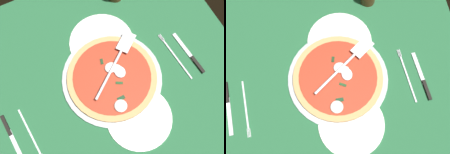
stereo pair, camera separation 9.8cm
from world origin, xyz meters
The scene contains 8 objects.
ground_plane centered at (0.00, 0.00, -0.40)cm, with size 101.35×101.35×0.80cm, color #245E37.
pizza_pan centered at (-2.11, 1.34, 0.68)cm, with size 36.75×36.75×1.36cm, color #AEB7BE.
dinner_plate_left centered at (-17.11, 4.40, 0.50)cm, with size 24.85×24.85×1.00cm, color white.
dinner_plate_right centered at (15.23, 3.26, 0.50)cm, with size 23.20×23.20×1.00cm, color white.
pizza centered at (-2.00, 1.38, 2.16)cm, with size 32.88×32.88×2.71cm.
pizza_server centered at (-6.00, 4.74, 4.44)cm, with size 19.78×24.74×1.00cm.
place_setting_near centered at (2.28, -36.06, 0.35)cm, with size 21.33×14.49×1.40cm.
place_setting_far centered at (2.15, 29.59, 0.36)cm, with size 22.21×12.90×1.40cm.
Camera 2 is at (29.31, -3.77, 94.76)cm, focal length 43.22 mm.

